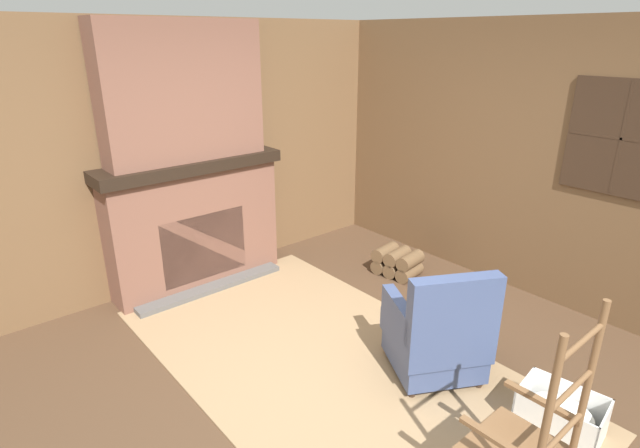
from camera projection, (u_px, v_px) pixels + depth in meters
name	position (u px, v px, depth m)	size (l,w,h in m)	color
ground_plane	(344.00, 389.00, 3.64)	(14.00, 14.00, 0.00)	#4C3523
wood_panel_wall_left	(179.00, 157.00, 4.92)	(0.06, 5.42, 2.59)	brown
wood_panel_wall_back	(541.00, 164.00, 4.63)	(5.42, 0.09, 2.59)	brown
fireplace_hearth	(195.00, 224.00, 4.99)	(0.58, 1.82, 1.31)	brown
chimney_breast	(182.00, 92.00, 4.54)	(0.32, 1.51, 1.26)	brown
area_rug	(330.00, 364.00, 3.92)	(3.69, 2.03, 0.01)	#997A56
armchair	(437.00, 335.00, 3.68)	(0.87, 0.87, 0.93)	#3D4C75
firewood_stack	(397.00, 262.00, 5.34)	(0.51, 0.39, 0.29)	brown
laundry_basket	(560.00, 414.00, 3.20)	(0.54, 0.40, 0.30)	white
oil_lamp_vase	(135.00, 156.00, 4.46)	(0.13, 0.13, 0.28)	#99B29E
storage_case	(224.00, 146.00, 5.01)	(0.15, 0.22, 0.14)	gray
decorative_plate_on_mantel	(172.00, 146.00, 4.68)	(0.07, 0.29, 0.28)	#336093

